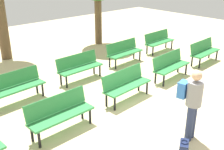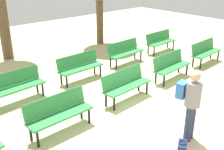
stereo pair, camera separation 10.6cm
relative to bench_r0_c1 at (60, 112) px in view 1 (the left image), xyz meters
The scene contains 11 objects.
ground_plane 2.81m from the bench_r0_c1, 32.53° to the right, with size 26.51×26.51×0.00m, color beige.
bench_r0_c1 is the anchor object (origin of this frame).
bench_r0_c2 2.29m from the bench_r0_c1, ahead, with size 1.62×0.56×0.87m.
bench_r0_c3 4.49m from the bench_r0_c1, ahead, with size 1.63×0.58×0.87m.
bench_r0_c4 6.78m from the bench_r0_c1, ahead, with size 1.62×0.55×0.87m.
bench_r1_c1 2.11m from the bench_r0_c1, 93.16° to the left, with size 1.63×0.58×0.87m.
bench_r1_c2 3.05m from the bench_r0_c1, 45.40° to the left, with size 1.61×0.51×0.87m.
bench_r1_c3 4.98m from the bench_r0_c1, 27.92° to the left, with size 1.62×0.55×0.87m.
bench_r1_c4 7.07m from the bench_r0_c1, 19.93° to the left, with size 1.62×0.53×0.87m.
visitor_with_backpack 2.99m from the bench_r0_c1, 47.87° to the right, with size 0.40×0.57×1.65m.
handbag 2.86m from the bench_r0_c1, 59.46° to the right, with size 0.37×0.32×0.29m.
Camera 1 is at (-5.17, -3.42, 3.72)m, focal length 44.04 mm.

